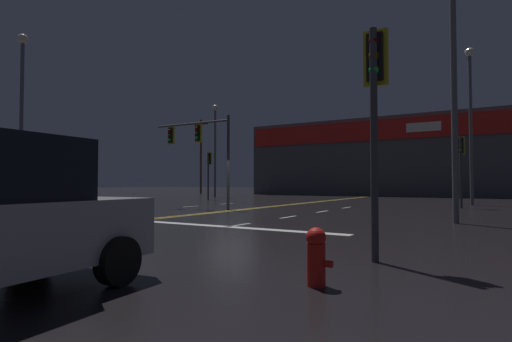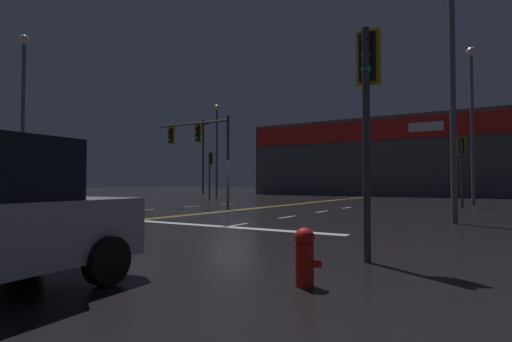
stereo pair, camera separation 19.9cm
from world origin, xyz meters
TOP-DOWN VIEW (x-y plane):
  - ground_plane at (0.00, 0.00)m, footprint 200.00×200.00m
  - road_markings at (0.66, -0.98)m, footprint 11.96×60.00m
  - traffic_signal_median at (-2.58, 0.52)m, footprint 4.90×0.36m
  - traffic_signal_corner_northwest at (-8.62, 9.45)m, footprint 0.42×0.36m
  - traffic_signal_corner_northeast at (9.48, 8.15)m, footprint 0.42×0.36m
  - traffic_signal_corner_southeast at (9.29, -9.06)m, footprint 0.42×0.36m
  - streetlight_near_left at (-11.88, -3.60)m, footprint 0.56×0.56m
  - streetlight_near_right at (9.82, 11.75)m, footprint 0.56×0.56m
  - streetlight_median_approach at (-12.31, 15.18)m, footprint 0.56×0.56m
  - streetlight_far_left at (9.92, -1.20)m, footprint 0.56×0.56m
  - fire_hydrant at (9.05, -11.15)m, footprint 0.35×0.26m
  - building_backdrop at (0.00, 31.09)m, footprint 29.10×10.23m
  - utility_pole_row at (1.27, 25.40)m, footprint 45.43×0.26m

SIDE VIEW (x-z plane):
  - ground_plane at x=0.00m, z-range 0.00..0.00m
  - road_markings at x=0.66m, z-range 0.00..0.01m
  - fire_hydrant at x=9.05m, z-range 0.02..0.78m
  - traffic_signal_corner_northwest at x=-8.62m, z-range 0.90..4.73m
  - traffic_signal_corner_northeast at x=9.48m, z-range 0.91..4.79m
  - traffic_signal_corner_southeast at x=9.29m, z-range 0.94..4.97m
  - traffic_signal_median at x=-2.58m, z-range 1.25..6.05m
  - building_backdrop at x=0.00m, z-range 0.01..8.37m
  - utility_pole_row at x=1.27m, z-range -0.26..11.55m
  - streetlight_median_approach at x=-12.31m, z-range 1.29..10.31m
  - streetlight_near_right at x=9.82m, z-range 1.32..11.05m
  - streetlight_near_left at x=-11.88m, z-range 1.33..11.16m
  - streetlight_far_left at x=9.92m, z-range 1.40..12.99m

